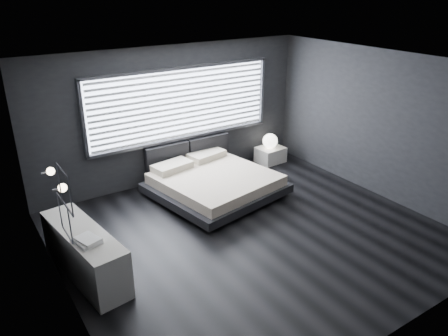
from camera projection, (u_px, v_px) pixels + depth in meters
room at (254, 157)px, 6.81m from camera, size 6.04×6.00×2.80m
window at (183, 104)px, 8.90m from camera, size 4.14×0.09×1.52m
headboard at (188, 152)px, 9.29m from camera, size 1.96×0.16×0.52m
sconce_near at (62, 188)px, 5.31m from camera, size 0.18×0.11×0.11m
sconce_far at (50, 171)px, 5.77m from camera, size 0.18×0.11×0.11m
wall_art_upper at (65, 189)px, 4.71m from camera, size 0.01×0.48×0.48m
wall_art_lower at (65, 218)px, 5.08m from camera, size 0.01×0.48×0.48m
bed at (214, 182)px, 8.60m from camera, size 2.56×2.48×0.58m
nightstand at (270, 155)px, 10.23m from camera, size 0.63×0.53×0.35m
orb_lamp at (270, 141)px, 10.07m from camera, size 0.34×0.34×0.34m
dresser at (85, 253)px, 6.20m from camera, size 0.76×1.88×0.73m
book_stack at (87, 240)px, 5.77m from camera, size 0.35×0.42×0.07m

